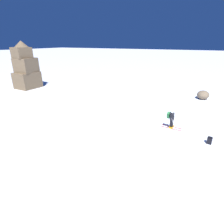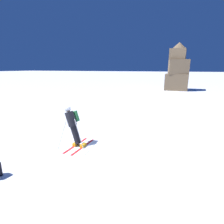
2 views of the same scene
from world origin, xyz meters
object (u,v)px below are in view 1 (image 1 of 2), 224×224
rock_pillar (26,69)px  spare_backpack (209,140)px  skier (171,118)px  exposed_boulder_0 (203,95)px

rock_pillar → spare_backpack: bearing=-101.4°
skier → exposed_boulder_0: (9.76, -1.92, -0.41)m
skier → spare_backpack: size_ratio=3.38×
skier → exposed_boulder_0: bearing=-7.1°
spare_backpack → exposed_boulder_0: size_ratio=0.32×
skier → rock_pillar: rock_pillar is taller
rock_pillar → spare_backpack: (-4.78, -23.78, -2.48)m
skier → rock_pillar: bearing=83.8°
spare_backpack → exposed_boulder_0: bearing=-77.1°
rock_pillar → skier: bearing=-100.2°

